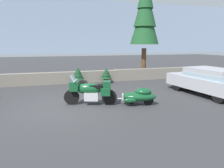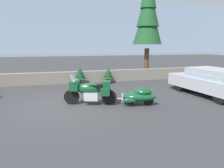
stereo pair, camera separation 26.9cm
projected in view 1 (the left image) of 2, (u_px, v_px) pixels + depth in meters
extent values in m
plane|color=#38383A|center=(64.00, 106.00, 8.75)|extent=(80.00, 80.00, 0.00)
cube|color=gray|center=(58.00, 78.00, 13.74)|extent=(8.00, 0.46, 0.79)
cube|color=gray|center=(164.00, 73.00, 16.00)|extent=(8.00, 0.45, 0.82)
cube|color=#8C9EB7|center=(49.00, 33.00, 96.98)|extent=(240.00, 80.00, 16.00)
cylinder|color=black|center=(72.00, 97.00, 9.01)|extent=(0.67, 0.34, 0.66)
cylinder|color=black|center=(109.00, 97.00, 8.97)|extent=(0.67, 0.34, 0.66)
cube|color=silver|center=(92.00, 96.00, 8.98)|extent=(0.71, 0.60, 0.36)
ellipsoid|color=#144C28|center=(89.00, 89.00, 8.92)|extent=(1.28, 0.79, 0.48)
cube|color=#144C28|center=(75.00, 86.00, 8.91)|extent=(0.50, 0.61, 0.40)
cube|color=#9EB7C6|center=(73.00, 78.00, 8.85)|extent=(0.32, 0.48, 0.34)
cube|color=black|center=(96.00, 86.00, 8.89)|extent=(0.64, 0.52, 0.16)
cube|color=#144C28|center=(107.00, 84.00, 8.86)|extent=(0.43, 0.48, 0.28)
cube|color=#144C28|center=(105.00, 92.00, 8.62)|extent=(0.43, 0.28, 0.32)
cube|color=#144C28|center=(106.00, 89.00, 9.21)|extent=(0.43, 0.28, 0.32)
cylinder|color=silver|center=(76.00, 81.00, 8.86)|extent=(0.26, 0.68, 0.04)
cylinder|color=silver|center=(73.00, 92.00, 8.96)|extent=(0.26, 0.15, 0.54)
cylinder|color=black|center=(129.00, 100.00, 8.97)|extent=(0.45, 0.23, 0.44)
cylinder|color=black|center=(148.00, 100.00, 8.95)|extent=(0.45, 0.23, 0.44)
ellipsoid|color=#144C28|center=(139.00, 96.00, 8.93)|extent=(1.64, 1.11, 0.40)
ellipsoid|color=#144C28|center=(143.00, 91.00, 8.88)|extent=(0.86, 0.76, 0.32)
cube|color=silver|center=(123.00, 97.00, 8.95)|extent=(0.16, 0.32, 0.24)
ellipsoid|color=#144C28|center=(130.00, 100.00, 8.64)|extent=(0.54, 0.29, 0.20)
ellipsoid|color=#144C28|center=(129.00, 97.00, 9.27)|extent=(0.54, 0.29, 0.20)
cylinder|color=silver|center=(114.00, 99.00, 8.97)|extent=(0.68, 0.27, 0.05)
cylinder|color=black|center=(177.00, 85.00, 11.75)|extent=(0.29, 0.70, 0.68)
cylinder|color=black|center=(198.00, 83.00, 12.34)|extent=(0.29, 0.70, 0.68)
cylinder|color=black|center=(219.00, 96.00, 9.22)|extent=(0.29, 0.70, 0.68)
cube|color=#B7B7BC|center=(208.00, 83.00, 10.73)|extent=(2.26, 4.66, 0.64)
cube|color=#B7B7BC|center=(212.00, 73.00, 10.42)|extent=(1.84, 2.62, 0.48)
cube|color=#9EB7C6|center=(212.00, 75.00, 10.44)|extent=(1.88, 2.67, 0.24)
cylinder|color=brown|center=(144.00, 63.00, 16.29)|extent=(0.37, 0.37, 2.32)
cone|color=#1E5128|center=(145.00, 20.00, 15.67)|extent=(2.21, 2.21, 3.66)
cone|color=#1E5128|center=(145.00, 5.00, 15.47)|extent=(1.72, 1.72, 3.20)
cylinder|color=brown|center=(106.00, 81.00, 14.08)|extent=(0.15, 0.15, 0.30)
cone|color=#143D1E|center=(106.00, 75.00, 14.00)|extent=(0.77, 0.77, 0.47)
cone|color=#143D1E|center=(106.00, 73.00, 13.98)|extent=(0.60, 0.60, 0.41)
cone|color=#143D1E|center=(106.00, 71.00, 13.95)|extent=(0.42, 0.42, 0.35)
cylinder|color=brown|center=(78.00, 82.00, 13.46)|extent=(0.16, 0.16, 0.33)
cone|color=#143D1E|center=(78.00, 75.00, 13.37)|extent=(0.80, 0.80, 0.53)
cone|color=#143D1E|center=(78.00, 73.00, 13.34)|extent=(0.62, 0.62, 0.46)
cone|color=#143D1E|center=(78.00, 70.00, 13.31)|extent=(0.44, 0.44, 0.40)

